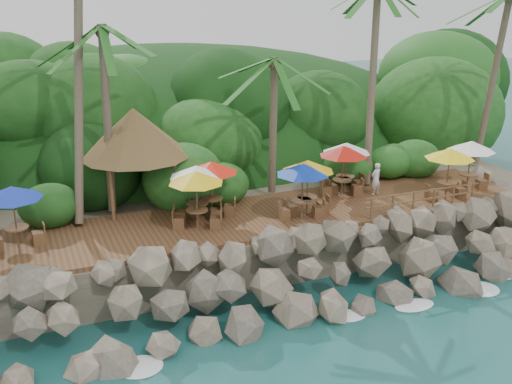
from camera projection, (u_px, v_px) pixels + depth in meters
name	position (u px, v px, depth m)	size (l,w,h in m)	color
ground	(317.00, 327.00, 22.84)	(140.00, 140.00, 0.00)	#19514F
land_base	(192.00, 179.00, 36.49)	(32.00, 25.20, 2.10)	gray
jungle_hill	(162.00, 163.00, 43.40)	(44.80, 28.00, 15.40)	#143811
seawall	(294.00, 276.00, 24.21)	(29.00, 4.00, 2.30)	gray
terrace	(256.00, 217.00, 27.37)	(26.00, 5.00, 0.20)	brown
jungle_foliage	(198.00, 201.00, 35.96)	(44.00, 16.00, 12.00)	#143811
foam_line	(313.00, 322.00, 23.09)	(25.20, 0.80, 0.06)	white
palapa	(134.00, 133.00, 27.34)	(4.93, 4.93, 4.60)	brown
dining_clusters	(268.00, 170.00, 26.68)	(25.19, 5.07, 2.52)	brown
railing	(424.00, 198.00, 27.68)	(6.10, 0.10, 1.00)	brown
waiter	(376.00, 179.00, 29.82)	(0.58, 0.38, 1.58)	white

